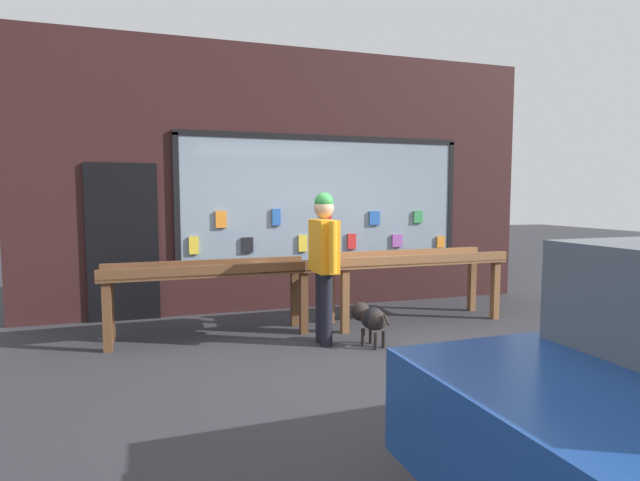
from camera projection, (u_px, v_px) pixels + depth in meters
ground_plane at (349, 354)px, 5.25m from camera, size 40.00×40.00×0.00m
shopfront_facade at (292, 182)px, 7.35m from camera, size 7.56×0.29×3.80m
display_table_left at (209, 278)px, 5.82m from camera, size 2.40×0.62×0.89m
display_table_right at (414, 266)px, 6.62m from camera, size 2.41×0.73×0.92m
person_browsing at (324, 256)px, 5.54m from camera, size 0.23×0.67×1.70m
small_dog at (370, 318)px, 5.53m from camera, size 0.35×0.54×0.46m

